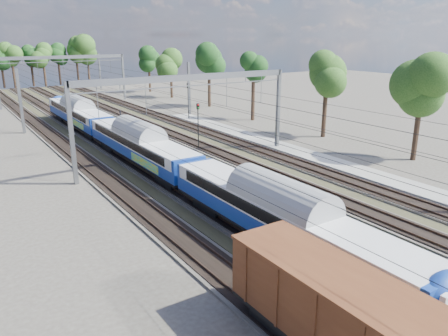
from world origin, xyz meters
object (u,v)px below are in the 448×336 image
emu_train (141,141)px  worker (121,116)px  signal_far (188,97)px  signal_near (198,120)px

emu_train → worker: size_ratio=37.55×
emu_train → signal_far: (15.90, 19.08, 0.95)m
signal_far → worker: bearing=141.1°
worker → signal_far: size_ratio=0.30×
emu_train → signal_near: (8.27, 2.96, 0.70)m
worker → signal_far: 10.66m
emu_train → worker: (6.75, 23.80, -1.78)m
emu_train → signal_far: size_ratio=11.43×
emu_train → worker: 24.80m
emu_train → worker: bearing=74.2°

